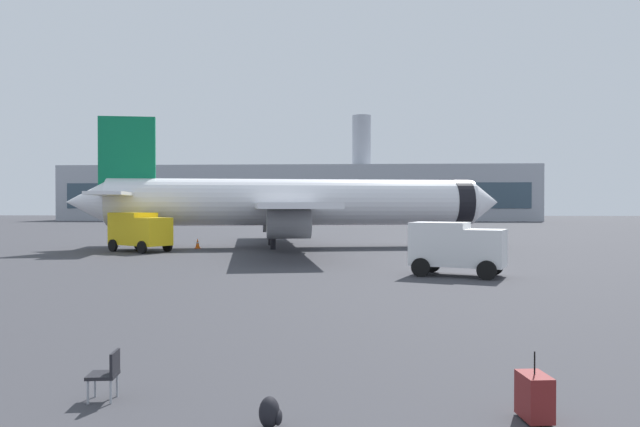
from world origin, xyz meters
TOP-DOWN VIEW (x-y plane):
  - airplane_at_gate at (-5.19, 44.60)m, footprint 35.66×32.34m
  - service_truck at (-16.12, 39.17)m, footprint 5.24×4.41m
  - cargo_van at (4.72, 25.10)m, footprint 4.83×3.63m
  - safety_cone_near at (5.38, 49.75)m, footprint 0.44×0.44m
  - safety_cone_mid at (-12.69, 42.70)m, footprint 0.44×0.44m
  - safety_cone_far at (-7.44, 48.74)m, footprint 0.44×0.44m
  - safety_cone_outer at (5.90, 40.53)m, footprint 0.44×0.44m
  - rolling_suitcase at (2.59, 5.75)m, footprint 0.47×0.68m
  - traveller_backpack at (-1.53, 5.23)m, footprint 0.36×0.40m
  - gate_chair at (-4.56, 6.34)m, footprint 0.53×0.53m
  - terminal_building at (-13.14, 134.92)m, footprint 108.62×18.14m

SIDE VIEW (x-z plane):
  - traveller_backpack at x=-1.53m, z-range -0.01..0.47m
  - safety_cone_far at x=-7.44m, z-range -0.01..0.62m
  - safety_cone_near at x=5.38m, z-range -0.01..0.72m
  - safety_cone_outer at x=5.90m, z-range -0.01..0.76m
  - rolling_suitcase at x=2.59m, z-range -0.16..0.94m
  - safety_cone_mid at x=-12.69m, z-range -0.01..0.79m
  - gate_chair at x=-4.56m, z-range 0.07..0.93m
  - cargo_van at x=4.72m, z-range 0.15..2.75m
  - service_truck at x=-16.12m, z-range 0.16..3.05m
  - airplane_at_gate at x=-5.19m, z-range -1.59..8.91m
  - terminal_building at x=-13.14m, z-range -5.89..18.71m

